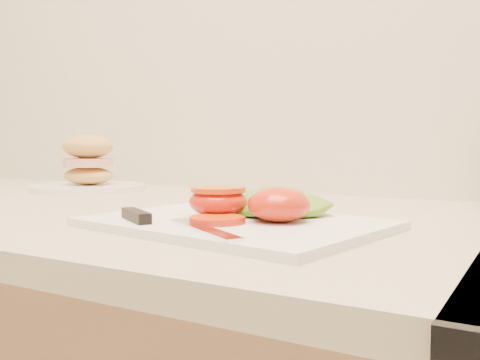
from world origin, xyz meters
The scene contains 8 objects.
cutting_board centered at (-0.09, 1.57, 0.94)m, with size 0.32×0.23×0.01m, color white.
tomato_half_dome centered at (-0.04, 1.58, 0.96)m, with size 0.07×0.07×0.04m, color red.
tomato_half_cut centered at (-0.12, 1.58, 0.96)m, with size 0.07×0.07×0.04m.
tomato_slice_0 centered at (-0.09, 1.54, 0.94)m, with size 0.06×0.06×0.01m, color #CD4B0F.
lettuce_leaf_0 centered at (-0.09, 1.64, 0.95)m, with size 0.15×0.10×0.03m, color #5C9627.
lettuce_leaf_1 centered at (-0.05, 1.64, 0.95)m, with size 0.11×0.08×0.02m, color #5C9627.
knife centered at (-0.14, 1.50, 0.94)m, with size 0.20×0.09×0.01m.
sandwich_plate centered at (-0.60, 1.84, 0.97)m, with size 0.23×0.23×0.11m.
Camera 1 is at (0.22, 1.04, 1.03)m, focal length 40.00 mm.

